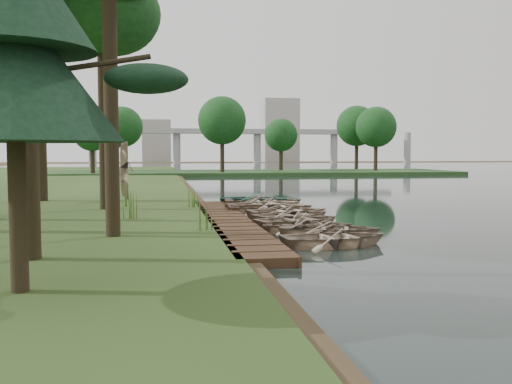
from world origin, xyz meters
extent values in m
plane|color=#3D2F1D|center=(0.00, 0.00, 0.00)|extent=(300.00, 300.00, 0.00)
cube|color=#392516|center=(-1.60, 0.00, 0.15)|extent=(1.60, 16.00, 0.30)
cube|color=#25441E|center=(8.00, 50.00, 0.23)|extent=(50.00, 14.00, 0.45)
cylinder|color=black|center=(-15.33, 50.00, 2.85)|extent=(0.50, 0.50, 4.80)
sphere|color=#164318|center=(-15.33, 50.00, 6.45)|extent=(5.60, 5.60, 5.60)
cylinder|color=black|center=(-8.67, 50.00, 2.85)|extent=(0.50, 0.50, 4.80)
sphere|color=#164318|center=(-8.67, 50.00, 6.45)|extent=(5.60, 5.60, 5.60)
cylinder|color=black|center=(-2.00, 50.00, 2.85)|extent=(0.50, 0.50, 4.80)
sphere|color=#164318|center=(-2.00, 50.00, 6.45)|extent=(5.60, 5.60, 5.60)
cylinder|color=black|center=(4.67, 50.00, 2.85)|extent=(0.50, 0.50, 4.80)
sphere|color=#164318|center=(4.67, 50.00, 6.45)|extent=(5.60, 5.60, 5.60)
cylinder|color=black|center=(11.33, 50.00, 2.85)|extent=(0.50, 0.50, 4.80)
sphere|color=#164318|center=(11.33, 50.00, 6.45)|extent=(5.60, 5.60, 5.60)
cylinder|color=black|center=(18.00, 50.00, 2.85)|extent=(0.50, 0.50, 4.80)
sphere|color=#164318|center=(18.00, 50.00, 6.45)|extent=(5.60, 5.60, 5.60)
cylinder|color=black|center=(24.67, 50.00, 2.85)|extent=(0.50, 0.50, 4.80)
sphere|color=#164318|center=(24.67, 50.00, 6.45)|extent=(5.60, 5.60, 5.60)
cube|color=#A5A5A0|center=(10.00, 120.00, 8.00)|extent=(90.00, 4.00, 1.20)
cylinder|color=#A5A5A0|center=(-20.00, 120.00, 4.00)|extent=(1.80, 1.80, 8.00)
cylinder|color=#A5A5A0|center=(0.00, 120.00, 4.00)|extent=(1.80, 1.80, 8.00)
cylinder|color=#A5A5A0|center=(20.00, 120.00, 4.00)|extent=(1.80, 1.80, 8.00)
cylinder|color=#A5A5A0|center=(40.00, 120.00, 4.00)|extent=(1.80, 1.80, 8.00)
cylinder|color=#A5A5A0|center=(60.00, 120.00, 4.00)|extent=(1.80, 1.80, 8.00)
cube|color=#A5A5A0|center=(30.00, 140.00, 9.00)|extent=(10.00, 8.00, 18.00)
cube|color=#A5A5A0|center=(-5.00, 145.00, 6.00)|extent=(8.00, 8.00, 12.00)
imported|color=tan|center=(0.93, -5.14, 0.38)|extent=(3.43, 2.60, 0.67)
imported|color=tan|center=(1.29, -3.43, 0.39)|extent=(3.88, 3.30, 0.68)
imported|color=tan|center=(0.82, -2.24, 0.37)|extent=(3.47, 2.74, 0.65)
imported|color=tan|center=(0.87, -0.92, 0.40)|extent=(3.97, 3.34, 0.70)
imported|color=tan|center=(1.06, 0.67, 0.41)|extent=(4.17, 3.66, 0.72)
imported|color=tan|center=(1.16, 2.05, 0.41)|extent=(3.90, 3.08, 0.73)
imported|color=tan|center=(0.71, 3.61, 0.44)|extent=(3.88, 2.81, 0.79)
imported|color=tan|center=(0.73, 4.93, 0.45)|extent=(4.58, 3.98, 0.79)
imported|color=tan|center=(0.93, 6.79, 0.45)|extent=(4.15, 3.17, 0.80)
imported|color=#286F5B|center=(0.84, 7.78, 0.45)|extent=(4.49, 3.78, 0.79)
imported|color=tan|center=(-5.85, 9.15, 0.62)|extent=(3.21, 2.37, 0.64)
cylinder|color=black|center=(-7.17, -7.15, 5.65)|extent=(0.45, 0.45, 10.69)
cylinder|color=black|center=(-5.56, -3.66, 5.14)|extent=(0.43, 0.43, 9.67)
cylinder|color=black|center=(-6.58, 4.84, 4.76)|extent=(0.42, 0.42, 8.92)
ellipsoid|color=#164318|center=(-6.58, 4.84, 9.22)|extent=(4.41, 4.41, 3.75)
cylinder|color=black|center=(-10.19, 9.87, 7.05)|extent=(0.51, 0.51, 13.49)
cylinder|color=black|center=(-10.95, 9.87, 5.91)|extent=(0.46, 0.46, 11.21)
cylinder|color=black|center=(-6.67, -10.43, 1.88)|extent=(0.32, 0.32, 3.16)
cone|color=black|center=(-6.67, -10.43, 4.31)|extent=(3.80, 3.80, 2.60)
cone|color=#3F661E|center=(-2.74, -2.79, 0.87)|extent=(0.60, 0.60, 1.14)
cone|color=#3F661E|center=(-5.29, 0.74, 0.84)|extent=(0.60, 0.60, 1.08)
cone|color=#3F661E|center=(-5.67, 5.96, 0.75)|extent=(0.60, 0.60, 0.90)
cone|color=#3F661E|center=(-2.60, 5.10, 0.78)|extent=(0.60, 0.60, 0.95)
camera|label=1|loc=(-4.15, -21.18, 2.82)|focal=40.00mm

